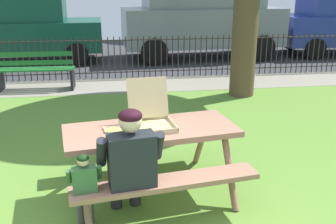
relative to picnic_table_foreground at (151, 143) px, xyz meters
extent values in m
cube|color=olive|center=(-0.33, 0.09, -0.61)|extent=(28.00, 10.87, 0.02)
cube|color=gray|center=(-0.33, 4.83, -0.60)|extent=(28.00, 1.40, 0.01)
cube|color=#38383D|center=(-0.33, 8.73, -0.60)|extent=(28.00, 6.41, 0.01)
cube|color=#9B6C56|center=(0.00, 0.00, 0.14)|extent=(1.89, 1.01, 0.06)
cube|color=#9B6C56|center=(0.09, -0.59, -0.16)|extent=(1.82, 0.54, 0.05)
cube|color=#9B6C56|center=(-0.09, 0.59, -0.16)|extent=(1.82, 0.54, 0.05)
cylinder|color=#9B6C56|center=(-0.67, -0.52, -0.24)|extent=(0.13, 0.44, 0.74)
cylinder|color=#9B6C56|center=(-0.79, 0.30, -0.24)|extent=(0.13, 0.44, 0.74)
cylinder|color=#9B6C56|center=(0.79, -0.30, -0.24)|extent=(0.13, 0.44, 0.74)
cylinder|color=#9B6C56|center=(0.67, 0.52, -0.24)|extent=(0.13, 0.44, 0.74)
cube|color=tan|center=(0.02, -0.01, 0.18)|extent=(0.49, 0.49, 0.01)
cube|color=silver|center=(0.02, -0.01, 0.19)|extent=(0.45, 0.45, 0.00)
cube|color=tan|center=(0.05, -0.22, 0.21)|extent=(0.44, 0.07, 0.04)
cube|color=tan|center=(-0.01, 0.21, 0.21)|extent=(0.44, 0.07, 0.04)
cube|color=tan|center=(-0.19, -0.03, 0.21)|extent=(0.07, 0.44, 0.04)
cube|color=tan|center=(0.23, 0.02, 0.21)|extent=(0.07, 0.44, 0.04)
cube|color=tan|center=(-0.01, 0.22, 0.44)|extent=(0.45, 0.18, 0.43)
cylinder|color=tan|center=(0.02, -0.01, 0.19)|extent=(0.37, 0.37, 0.01)
cylinder|color=#ECE277|center=(0.02, -0.01, 0.20)|extent=(0.34, 0.34, 0.00)
pyramid|color=#E4C850|center=(-0.38, -0.01, 0.18)|extent=(0.20, 0.17, 0.01)
cube|color=tan|center=(-0.47, -0.02, 0.18)|extent=(0.05, 0.17, 0.02)
cylinder|color=#282828|center=(-0.39, -0.24, -0.38)|extent=(0.12, 0.12, 0.44)
cylinder|color=#282828|center=(-0.36, -0.45, -0.13)|extent=(0.21, 0.44, 0.15)
cylinder|color=#282828|center=(-0.20, -0.21, -0.38)|extent=(0.12, 0.12, 0.44)
cylinder|color=#282828|center=(-0.17, -0.42, -0.13)|extent=(0.21, 0.44, 0.15)
cube|color=#1E2328|center=(-0.23, -0.64, 0.10)|extent=(0.45, 0.28, 0.52)
cylinder|color=#1E2328|center=(-0.50, -0.63, 0.21)|extent=(0.12, 0.22, 0.31)
cylinder|color=#1E2328|center=(0.02, -0.55, 0.21)|extent=(0.12, 0.22, 0.31)
sphere|color=beige|center=(-0.24, -0.62, 0.48)|extent=(0.21, 0.21, 0.21)
ellipsoid|color=black|center=(-0.24, -0.63, 0.53)|extent=(0.21, 0.20, 0.12)
cylinder|color=#494949|center=(-0.74, -0.50, -0.38)|extent=(0.06, 0.06, 0.44)
cylinder|color=#494949|center=(-0.72, -0.61, -0.14)|extent=(0.11, 0.22, 0.08)
cylinder|color=#494949|center=(-0.64, -0.49, -0.38)|extent=(0.06, 0.06, 0.44)
cylinder|color=#494949|center=(-0.62, -0.59, -0.14)|extent=(0.11, 0.22, 0.08)
cube|color=#386638|center=(-0.65, -0.70, -0.03)|extent=(0.23, 0.14, 0.26)
cylinder|color=#386638|center=(-0.79, -0.70, 0.03)|extent=(0.06, 0.11, 0.16)
cylinder|color=#386638|center=(-0.53, -0.66, 0.03)|extent=(0.06, 0.11, 0.16)
sphere|color=beige|center=(-0.66, -0.69, 0.17)|extent=(0.11, 0.11, 0.11)
ellipsoid|color=black|center=(-0.66, -0.70, 0.19)|extent=(0.11, 0.10, 0.06)
cylinder|color=#2D2823|center=(-0.33, 5.53, 0.32)|extent=(18.69, 0.03, 0.03)
cylinder|color=#2D2823|center=(-0.33, 5.53, -0.45)|extent=(18.69, 0.03, 0.03)
cylinder|color=#2D2823|center=(-2.86, 5.53, -0.10)|extent=(0.02, 0.02, 1.00)
cylinder|color=#2D2823|center=(-2.72, 5.53, -0.10)|extent=(0.02, 0.02, 1.00)
cylinder|color=#2D2823|center=(-2.58, 5.53, -0.10)|extent=(0.02, 0.02, 1.00)
cylinder|color=#2D2823|center=(-2.44, 5.53, -0.10)|extent=(0.02, 0.02, 1.00)
cylinder|color=#2D2823|center=(-2.30, 5.53, -0.10)|extent=(0.02, 0.02, 1.00)
cylinder|color=#2D2823|center=(-2.16, 5.53, -0.10)|extent=(0.02, 0.02, 1.00)
cylinder|color=#2D2823|center=(-2.02, 5.53, -0.10)|extent=(0.02, 0.02, 1.00)
cylinder|color=#2D2823|center=(-1.88, 5.53, -0.10)|extent=(0.02, 0.02, 1.00)
cylinder|color=#2D2823|center=(-1.74, 5.53, -0.10)|extent=(0.02, 0.02, 1.00)
cylinder|color=#2D2823|center=(-1.60, 5.53, -0.10)|extent=(0.02, 0.02, 1.00)
cylinder|color=#2D2823|center=(-1.46, 5.53, -0.10)|extent=(0.02, 0.02, 1.00)
cylinder|color=#2D2823|center=(-1.31, 5.53, -0.10)|extent=(0.02, 0.02, 1.00)
cylinder|color=#2D2823|center=(-1.17, 5.53, -0.10)|extent=(0.02, 0.02, 1.00)
cylinder|color=#2D2823|center=(-1.03, 5.53, -0.10)|extent=(0.02, 0.02, 1.00)
cylinder|color=#2D2823|center=(-0.89, 5.53, -0.10)|extent=(0.02, 0.02, 1.00)
cylinder|color=#2D2823|center=(-0.75, 5.53, -0.10)|extent=(0.02, 0.02, 1.00)
cylinder|color=#2D2823|center=(-0.61, 5.53, -0.10)|extent=(0.02, 0.02, 1.00)
cylinder|color=#2D2823|center=(-0.47, 5.53, -0.10)|extent=(0.02, 0.02, 1.00)
cylinder|color=#2D2823|center=(-0.33, 5.53, -0.10)|extent=(0.02, 0.02, 1.00)
cylinder|color=#2D2823|center=(-0.19, 5.53, -0.10)|extent=(0.02, 0.02, 1.00)
cylinder|color=#2D2823|center=(-0.05, 5.53, -0.10)|extent=(0.02, 0.02, 1.00)
cylinder|color=#2D2823|center=(0.09, 5.53, -0.10)|extent=(0.02, 0.02, 1.00)
cylinder|color=#2D2823|center=(0.23, 5.53, -0.10)|extent=(0.02, 0.02, 1.00)
cylinder|color=#2D2823|center=(0.37, 5.53, -0.10)|extent=(0.02, 0.02, 1.00)
cylinder|color=#2D2823|center=(0.51, 5.53, -0.10)|extent=(0.02, 0.02, 1.00)
cylinder|color=#2D2823|center=(0.65, 5.53, -0.10)|extent=(0.02, 0.02, 1.00)
cylinder|color=#2D2823|center=(0.79, 5.53, -0.10)|extent=(0.02, 0.02, 1.00)
cylinder|color=#2D2823|center=(0.93, 5.53, -0.10)|extent=(0.02, 0.02, 1.00)
cylinder|color=#2D2823|center=(1.07, 5.53, -0.10)|extent=(0.02, 0.02, 1.00)
cylinder|color=#2D2823|center=(1.22, 5.53, -0.10)|extent=(0.02, 0.02, 1.00)
cylinder|color=#2D2823|center=(1.36, 5.53, -0.10)|extent=(0.02, 0.02, 1.00)
cylinder|color=#2D2823|center=(1.50, 5.53, -0.10)|extent=(0.02, 0.02, 1.00)
cylinder|color=#2D2823|center=(1.64, 5.53, -0.10)|extent=(0.02, 0.02, 1.00)
cylinder|color=#2D2823|center=(1.78, 5.53, -0.10)|extent=(0.02, 0.02, 1.00)
cylinder|color=#2D2823|center=(1.92, 5.53, -0.10)|extent=(0.02, 0.02, 1.00)
cylinder|color=#2D2823|center=(2.06, 5.53, -0.10)|extent=(0.02, 0.02, 1.00)
cylinder|color=#2D2823|center=(2.20, 5.53, -0.10)|extent=(0.02, 0.02, 1.00)
cylinder|color=#2D2823|center=(2.34, 5.53, -0.10)|extent=(0.02, 0.02, 1.00)
cylinder|color=#2D2823|center=(2.48, 5.53, -0.10)|extent=(0.02, 0.02, 1.00)
cylinder|color=#2D2823|center=(2.62, 5.53, -0.10)|extent=(0.02, 0.02, 1.00)
cylinder|color=#2D2823|center=(2.76, 5.53, -0.10)|extent=(0.02, 0.02, 1.00)
cylinder|color=#2D2823|center=(2.90, 5.53, -0.10)|extent=(0.02, 0.02, 1.00)
cylinder|color=#2D2823|center=(3.04, 5.53, -0.10)|extent=(0.02, 0.02, 1.00)
cylinder|color=#2D2823|center=(3.18, 5.53, -0.10)|extent=(0.02, 0.02, 1.00)
cylinder|color=#2D2823|center=(3.32, 5.53, -0.10)|extent=(0.02, 0.02, 1.00)
cylinder|color=#2D2823|center=(3.46, 5.53, -0.10)|extent=(0.02, 0.02, 1.00)
cylinder|color=#2D2823|center=(3.60, 5.53, -0.10)|extent=(0.02, 0.02, 1.00)
cylinder|color=#2D2823|center=(3.75, 5.53, -0.10)|extent=(0.02, 0.02, 1.00)
cylinder|color=#2D2823|center=(3.89, 5.53, -0.10)|extent=(0.02, 0.02, 1.00)
cylinder|color=#2D2823|center=(4.03, 5.53, -0.10)|extent=(0.02, 0.02, 1.00)
cylinder|color=#2D2823|center=(4.17, 5.53, -0.10)|extent=(0.02, 0.02, 1.00)
cylinder|color=#2D2823|center=(4.31, 5.53, -0.10)|extent=(0.02, 0.02, 1.00)
cylinder|color=#2D2823|center=(4.45, 5.53, -0.10)|extent=(0.02, 0.02, 1.00)
cylinder|color=#2D2823|center=(4.59, 5.53, -0.10)|extent=(0.02, 0.02, 1.00)
cylinder|color=#2D2823|center=(4.73, 5.53, -0.10)|extent=(0.02, 0.02, 1.00)
cylinder|color=#2D2823|center=(4.87, 5.53, -0.10)|extent=(0.02, 0.02, 1.00)
cylinder|color=#2D2823|center=(5.01, 5.53, -0.10)|extent=(0.02, 0.02, 1.00)
cylinder|color=#2D2823|center=(5.15, 5.53, -0.10)|extent=(0.02, 0.02, 1.00)
cylinder|color=#2D2823|center=(5.29, 5.53, -0.10)|extent=(0.02, 0.02, 1.00)
cube|color=#1F692A|center=(-2.01, 4.90, -0.16)|extent=(1.60, 0.15, 0.04)
cube|color=#1F692A|center=(-2.02, 4.76, -0.16)|extent=(1.60, 0.15, 0.04)
cube|color=#1F692A|center=(-2.02, 4.62, -0.16)|extent=(1.60, 0.15, 0.04)
cube|color=#1F692A|center=(-2.02, 4.56, 0.02)|extent=(1.60, 0.10, 0.11)
cube|color=#1F692A|center=(-2.02, 4.56, 0.20)|extent=(1.60, 0.10, 0.11)
cube|color=black|center=(-1.26, 4.69, -0.38)|extent=(0.06, 0.44, 0.44)
cube|color=black|center=(-2.78, 4.73, -0.38)|extent=(0.06, 0.44, 0.44)
cylinder|color=brown|center=(2.24, 3.71, 0.91)|extent=(0.50, 0.50, 3.01)
cube|color=#104634|center=(-2.88, 7.95, 0.16)|extent=(4.46, 1.95, 0.84)
cube|color=#104634|center=(-2.98, 7.95, 0.96)|extent=(2.65, 1.68, 0.76)
cube|color=#262D38|center=(-2.04, 7.98, 0.96)|extent=(0.09, 1.53, 0.65)
cylinder|color=black|center=(-1.35, 7.11, -0.28)|extent=(0.64, 0.13, 0.64)
cylinder|color=black|center=(-1.42, 8.91, -0.28)|extent=(0.64, 0.13, 0.64)
cube|color=gray|center=(2.33, 7.95, 0.35)|extent=(4.79, 2.19, 1.10)
cylinder|color=black|center=(3.97, 7.05, -0.22)|extent=(0.76, 0.15, 0.76)
cylinder|color=black|center=(3.87, 9.01, -0.22)|extent=(0.76, 0.15, 0.76)
cylinder|color=black|center=(0.78, 6.90, -0.22)|extent=(0.76, 0.15, 0.76)
cylinder|color=black|center=(0.68, 8.86, -0.22)|extent=(0.76, 0.15, 0.76)
cylinder|color=black|center=(5.64, 7.10, -0.28)|extent=(0.64, 0.14, 0.64)
cylinder|color=black|center=(5.72, 8.94, -0.28)|extent=(0.64, 0.14, 0.64)
cylinder|color=brown|center=(-4.65, 13.22, 0.69)|extent=(0.49, 0.49, 2.58)
cylinder|color=brown|center=(3.53, 13.22, 0.52)|extent=(0.49, 0.49, 2.23)
camera|label=1|loc=(-0.36, -3.83, 1.63)|focal=41.78mm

